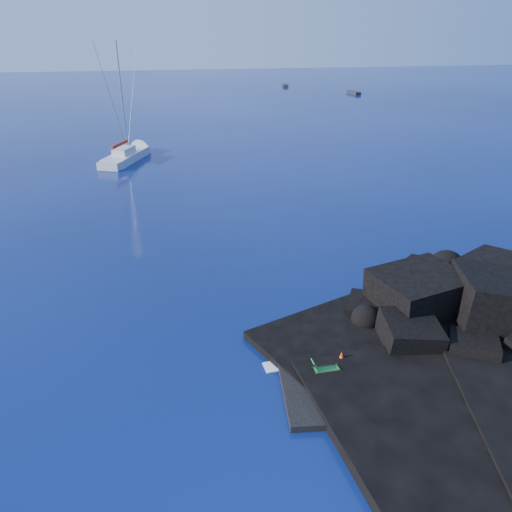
{
  "coord_description": "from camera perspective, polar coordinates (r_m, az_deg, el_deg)",
  "views": [
    {
      "loc": [
        -4.64,
        -18.22,
        16.46
      ],
      "look_at": [
        1.12,
        12.43,
        2.0
      ],
      "focal_mm": 35.0,
      "sensor_mm": 36.0,
      "label": 1
    }
  ],
  "objects": [
    {
      "name": "ground",
      "position": [
        24.99,
        2.86,
        -16.36
      ],
      "size": [
        400.0,
        400.0,
        0.0
      ],
      "primitive_type": "plane",
      "color": "black",
      "rests_on": "ground"
    },
    {
      "name": "headland",
      "position": [
        32.13,
        24.98,
        -8.57
      ],
      "size": [
        24.0,
        24.0,
        3.6
      ],
      "primitive_type": null,
      "color": "black",
      "rests_on": "ground"
    },
    {
      "name": "beach",
      "position": [
        26.55,
        12.39,
        -14.13
      ],
      "size": [
        9.08,
        6.86,
        0.7
      ],
      "primitive_type": "cube",
      "rotation": [
        0.0,
        0.0,
        -0.1
      ],
      "color": "black",
      "rests_on": "ground"
    },
    {
      "name": "surf_foam",
      "position": [
        30.05,
        10.06,
        -8.77
      ],
      "size": [
        10.0,
        8.0,
        0.06
      ],
      "primitive_type": null,
      "color": "white",
      "rests_on": "ground"
    },
    {
      "name": "sailboat",
      "position": [
        70.16,
        -14.54,
        10.53
      ],
      "size": [
        8.12,
        14.33,
        14.94
      ],
      "primitive_type": null,
      "rotation": [
        0.0,
        0.0,
        -0.38
      ],
      "color": "silver",
      "rests_on": "ground"
    },
    {
      "name": "deck_chair",
      "position": [
        26.02,
        8.09,
        -12.31
      ],
      "size": [
        1.43,
        0.65,
        0.97
      ],
      "primitive_type": null,
      "rotation": [
        0.0,
        0.0,
        0.02
      ],
      "color": "#1C7F31",
      "rests_on": "beach"
    },
    {
      "name": "towel",
      "position": [
        25.94,
        10.75,
        -13.96
      ],
      "size": [
        2.35,
        1.8,
        0.06
      ],
      "primitive_type": "cube",
      "rotation": [
        0.0,
        0.0,
        0.43
      ],
      "color": "silver",
      "rests_on": "beach"
    },
    {
      "name": "sunbather",
      "position": [
        25.85,
        10.77,
        -13.73
      ],
      "size": [
        1.62,
        1.02,
        0.21
      ],
      "primitive_type": null,
      "rotation": [
        0.0,
        0.0,
        0.43
      ],
      "color": "#EAAA7A",
      "rests_on": "towel"
    },
    {
      "name": "marker_cone",
      "position": [
        27.03,
        9.73,
        -11.3
      ],
      "size": [
        0.49,
        0.49,
        0.62
      ],
      "primitive_type": "cone",
      "rotation": [
        0.0,
        0.0,
        -0.23
      ],
      "color": "#FF470D",
      "rests_on": "beach"
    },
    {
      "name": "distant_boat_a",
      "position": [
        156.11,
        3.33,
        18.78
      ],
      "size": [
        2.14,
        5.0,
        0.65
      ],
      "primitive_type": "cube",
      "rotation": [
        0.0,
        0.0,
        -0.13
      ],
      "color": "#27272C",
      "rests_on": "ground"
    },
    {
      "name": "distant_boat_b",
      "position": [
        140.6,
        11.09,
        17.72
      ],
      "size": [
        2.28,
        5.18,
        0.67
      ],
      "primitive_type": "cube",
      "rotation": [
        0.0,
        0.0,
        0.15
      ],
      "color": "#232227",
      "rests_on": "ground"
    }
  ]
}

